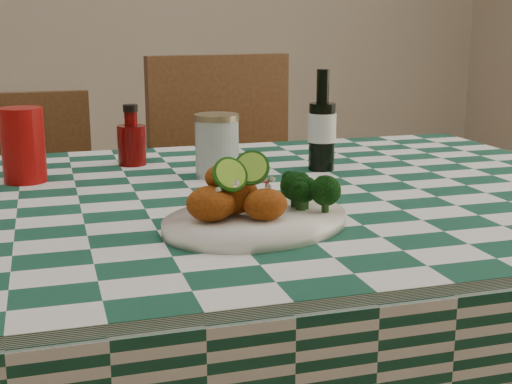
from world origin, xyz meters
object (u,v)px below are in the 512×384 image
object	(u,v)px
mason_jar	(217,146)
wooden_chair_left	(30,262)
ketchup_bottle	(131,135)
fried_chicken_pile	(242,188)
red_tumbler	(23,145)
wooden_chair_right	(245,230)
plate	(256,221)
beer_bottle	(322,120)

from	to	relation	value
mason_jar	wooden_chair_left	bearing A→B (deg)	123.55
ketchup_bottle	fried_chicken_pile	bearing A→B (deg)	-79.69
red_tumbler	wooden_chair_right	distance (m)	0.85
red_tumbler	wooden_chair_right	world-z (taller)	wooden_chair_right
red_tumbler	plate	bearing A→B (deg)	-51.66
red_tumbler	beer_bottle	distance (m)	0.60
plate	wooden_chair_left	bearing A→B (deg)	110.65
plate	red_tumbler	bearing A→B (deg)	128.34
mason_jar	beer_bottle	world-z (taller)	beer_bottle
mason_jar	beer_bottle	size ratio (longest dim) A/B	0.60
red_tumbler	mason_jar	distance (m)	0.38
beer_bottle	wooden_chair_left	distance (m)	0.96
fried_chicken_pile	wooden_chair_right	bearing A→B (deg)	74.07
fried_chicken_pile	beer_bottle	distance (m)	0.47
wooden_chair_right	wooden_chair_left	bearing A→B (deg)	170.25
mason_jar	plate	bearing A→B (deg)	-94.53
plate	red_tumbler	distance (m)	0.55
plate	fried_chicken_pile	bearing A→B (deg)	180.00
fried_chicken_pile	red_tumbler	size ratio (longest dim) A/B	0.95
fried_chicken_pile	wooden_chair_left	size ratio (longest dim) A/B	0.15
wooden_chair_left	mason_jar	bearing A→B (deg)	-60.01
ketchup_bottle	wooden_chair_left	distance (m)	0.63
beer_bottle	ketchup_bottle	bearing A→B (deg)	155.97
plate	wooden_chair_left	world-z (taller)	wooden_chair_left
fried_chicken_pile	red_tumbler	distance (m)	0.54
fried_chicken_pile	ketchup_bottle	bearing A→B (deg)	100.31
wooden_chair_left	plate	bearing A→B (deg)	-72.91
wooden_chair_right	ketchup_bottle	bearing A→B (deg)	-139.70
wooden_chair_right	beer_bottle	bearing A→B (deg)	-95.34
red_tumbler	wooden_chair_left	bearing A→B (deg)	92.38
mason_jar	wooden_chair_left	world-z (taller)	mason_jar
plate	wooden_chair_right	size ratio (longest dim) A/B	0.31
fried_chicken_pile	wooden_chair_left	distance (m)	1.10
fried_chicken_pile	mason_jar	distance (m)	0.37
beer_bottle	wooden_chair_right	xyz separation A→B (m)	(-0.01, 0.56, -0.39)
ketchup_bottle	wooden_chair_right	size ratio (longest dim) A/B	0.13
wooden_chair_right	mason_jar	bearing A→B (deg)	-117.58
mason_jar	wooden_chair_right	xyz separation A→B (m)	(0.21, 0.56, -0.35)
mason_jar	beer_bottle	xyz separation A→B (m)	(0.23, 0.00, 0.04)
plate	fried_chicken_pile	distance (m)	0.06
red_tumbler	beer_bottle	xyz separation A→B (m)	(0.60, -0.06, 0.03)
plate	mason_jar	size ratio (longest dim) A/B	2.42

